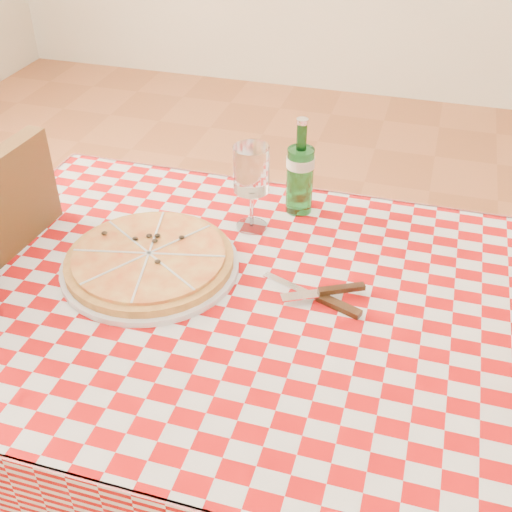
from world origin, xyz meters
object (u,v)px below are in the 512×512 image
Objects in this scene: water_bottle at (300,167)px; wine_glass at (251,189)px; pizza_plate at (150,259)px; dining_table at (257,338)px.

wine_glass is at bearing -130.13° from water_bottle.
wine_glass is at bearing 53.02° from pizza_plate.
wine_glass reaches higher than dining_table.
pizza_plate is 1.84× the size of wine_glass.
dining_table is 0.27m from pizza_plate.
water_bottle reaches higher than dining_table.
pizza_plate is at bearing -128.04° from water_bottle.
dining_table is at bearing -8.73° from pizza_plate.
dining_table is 6.05× the size of wine_glass.
dining_table is 0.32m from wine_glass.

